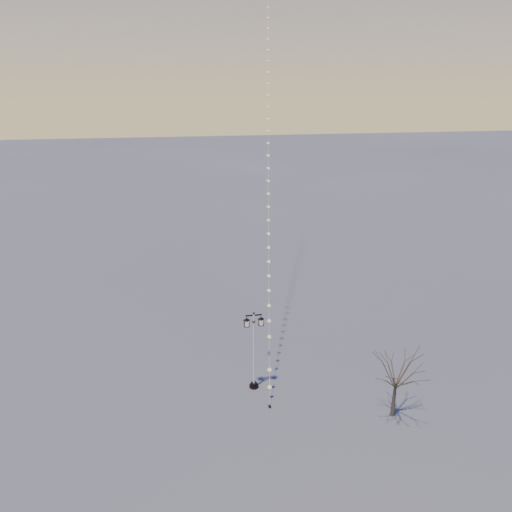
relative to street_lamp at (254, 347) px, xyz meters
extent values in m
plane|color=#4E504F|center=(1.70, -2.98, -3.20)|extent=(300.00, 300.00, 0.00)
cylinder|color=black|center=(0.00, 0.00, -3.10)|extent=(0.64, 0.64, 0.18)
cylinder|color=black|center=(0.00, 0.00, -2.93)|extent=(0.46, 0.46, 0.16)
cylinder|color=silver|center=(0.00, 0.00, -0.16)|extent=(0.15, 0.15, 5.39)
cylinder|color=black|center=(0.00, 0.00, 1.90)|extent=(0.23, 0.23, 0.07)
cube|color=black|center=(0.00, 0.00, 2.36)|extent=(1.09, 0.09, 0.07)
sphere|color=black|center=(0.00, 0.00, 2.50)|extent=(0.16, 0.16, 0.16)
pyramid|color=black|center=(-0.48, -0.01, 2.19)|extent=(0.50, 0.50, 0.16)
cube|color=beige|center=(-0.48, -0.01, 1.83)|extent=(0.30, 0.30, 0.39)
cube|color=black|center=(-0.48, -0.01, 1.62)|extent=(0.34, 0.34, 0.05)
pyramid|color=black|center=(0.48, 0.01, 2.19)|extent=(0.50, 0.50, 0.16)
cube|color=beige|center=(0.48, 0.01, 1.83)|extent=(0.30, 0.30, 0.39)
cube|color=black|center=(0.48, 0.01, 1.62)|extent=(0.34, 0.34, 0.05)
cone|color=#3D3524|center=(8.26, -4.42, -1.99)|extent=(0.28, 0.28, 2.40)
cylinder|color=black|center=(0.67, -2.41, -3.11)|extent=(0.18, 0.18, 0.18)
cylinder|color=black|center=(0.67, -2.41, -3.09)|extent=(0.03, 0.03, 0.22)
cone|color=orange|center=(3.51, 14.49, 12.71)|extent=(0.07, 0.07, 0.25)
cylinder|color=white|center=(0.67, -2.41, -2.67)|extent=(0.01, 0.01, 0.70)
camera|label=1|loc=(-4.53, -29.67, 17.44)|focal=35.60mm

